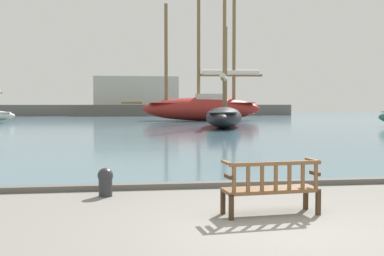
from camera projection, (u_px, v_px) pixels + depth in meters
ground_plane at (287, 232)px, 6.97m from camera, size 160.00×160.00×0.00m
harbor_water at (145, 120)px, 50.46m from camera, size 100.00×80.00×0.08m
quay_edge_kerb at (229, 184)px, 10.78m from camera, size 40.00×0.30×0.12m
park_bench at (271, 187)px, 8.04m from camera, size 1.64×0.67×0.92m
sailboat_far_starboard at (224, 115)px, 35.16m from camera, size 4.73×9.44×10.61m
sailboat_nearest_port at (202, 105)px, 48.72m from camera, size 14.22×4.48×15.82m
mooring_bollard at (105, 181)px, 9.66m from camera, size 0.31×0.31×0.58m
far_breakwater at (138, 103)px, 68.01m from camera, size 44.03×2.40×5.60m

